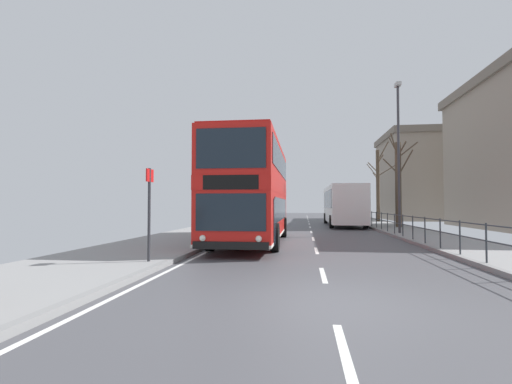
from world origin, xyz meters
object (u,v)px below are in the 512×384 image
Objects in this scene: double_decker_bus_main at (253,192)px; background_building_00 at (432,176)px; bare_tree_far_00 at (398,182)px; bare_tree_far_01 at (378,183)px; background_bus_far_lane at (343,204)px; bus_stop_sign_near at (149,204)px; street_lamp_far_side at (399,146)px.

background_building_00 is at bearing 59.06° from double_decker_bus_main.
bare_tree_far_01 reaches higher than bare_tree_far_00.
background_bus_far_lane is 1.43× the size of bare_tree_far_01.
background_building_00 is at bearing 61.44° from bus_stop_sign_near.
bus_stop_sign_near is at bearing -129.34° from street_lamp_far_side.
bare_tree_far_01 is (0.33, 8.92, 0.43)m from bare_tree_far_00.
background_building_00 is at bearing 65.30° from bare_tree_far_00.
double_decker_bus_main reaches higher than bus_stop_sign_near.
street_lamp_far_side reaches higher than bare_tree_far_00.
double_decker_bus_main is 21.83m from bare_tree_far_01.
street_lamp_far_side is at bearing -112.04° from background_building_00.
double_decker_bus_main is at bearing -120.94° from background_building_00.
double_decker_bus_main is 9.52m from street_lamp_far_side.
background_building_00 is (11.46, 13.76, 3.22)m from background_bus_far_lane.
bus_stop_sign_near is 0.31× the size of street_lamp_far_side.
background_building_00 reaches higher than bus_stop_sign_near.
background_bus_far_lane is 1.29× the size of street_lamp_far_side.
street_lamp_far_side is 6.08m from bare_tree_far_00.
background_bus_far_lane is at bearing 70.45° from bus_stop_sign_near.
background_bus_far_lane reaches higher than bus_stop_sign_near.
background_building_00 is at bearing 50.21° from background_bus_far_lane.
background_bus_far_lane is at bearing 69.36° from double_decker_bus_main.
bare_tree_far_01 is (11.25, 26.28, 1.99)m from bus_stop_sign_near.
background_building_00 is at bearing 47.81° from bare_tree_far_01.
bus_stop_sign_near is 0.34× the size of bare_tree_far_01.
background_bus_far_lane is 10.08m from street_lamp_far_side.
background_building_00 is at bearing 67.96° from street_lamp_far_side.
bare_tree_far_00 is (3.47, -3.61, 1.57)m from background_bus_far_lane.
bus_stop_sign_near is 39.67m from background_building_00.
street_lamp_far_side is at bearing -77.10° from background_bus_far_lane.
bus_stop_sign_near is 28.66m from bare_tree_far_01.
bare_tree_far_00 is 0.59× the size of background_building_00.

